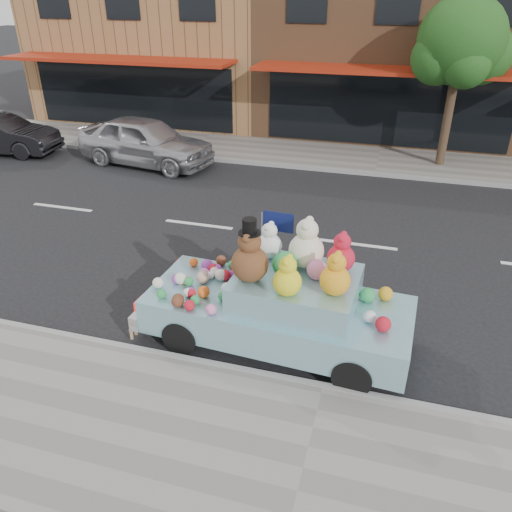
% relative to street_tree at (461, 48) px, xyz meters
% --- Properties ---
extents(ground, '(120.00, 120.00, 0.00)m').
position_rel_street_tree_xyz_m(ground, '(-2.03, -6.55, -3.69)').
color(ground, black).
rests_on(ground, ground).
extents(near_sidewalk, '(60.00, 3.00, 0.12)m').
position_rel_street_tree_xyz_m(near_sidewalk, '(-2.03, -13.05, -3.63)').
color(near_sidewalk, gray).
rests_on(near_sidewalk, ground).
extents(far_sidewalk, '(60.00, 3.00, 0.12)m').
position_rel_street_tree_xyz_m(far_sidewalk, '(-2.03, -0.05, -3.63)').
color(far_sidewalk, gray).
rests_on(far_sidewalk, ground).
extents(near_kerb, '(60.00, 0.12, 0.13)m').
position_rel_street_tree_xyz_m(near_kerb, '(-2.03, -11.55, -3.63)').
color(near_kerb, gray).
rests_on(near_kerb, ground).
extents(far_kerb, '(60.00, 0.12, 0.13)m').
position_rel_street_tree_xyz_m(far_kerb, '(-2.03, -1.55, -3.63)').
color(far_kerb, gray).
rests_on(far_kerb, ground).
extents(storefront_left, '(10.00, 9.80, 7.30)m').
position_rel_street_tree_xyz_m(storefront_left, '(-12.03, 5.42, -0.05)').
color(storefront_left, olive).
rests_on(storefront_left, ground).
extents(storefront_mid, '(10.00, 9.80, 7.30)m').
position_rel_street_tree_xyz_m(storefront_mid, '(-2.03, 5.42, -0.05)').
color(storefront_mid, '#8C5D3B').
rests_on(storefront_mid, ground).
extents(street_tree, '(3.00, 2.70, 5.22)m').
position_rel_street_tree_xyz_m(street_tree, '(0.00, 0.00, 0.00)').
color(street_tree, '#38281C').
rests_on(street_tree, ground).
extents(car_silver, '(4.89, 2.58, 1.59)m').
position_rel_street_tree_xyz_m(car_silver, '(-9.52, -2.49, -2.90)').
color(car_silver, '#AEAEB3').
rests_on(car_silver, ground).
extents(art_car, '(4.58, 2.00, 2.38)m').
position_rel_street_tree_xyz_m(art_car, '(-2.95, -10.58, -2.89)').
color(art_car, black).
rests_on(art_car, ground).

